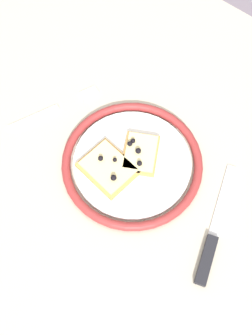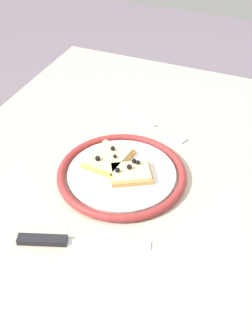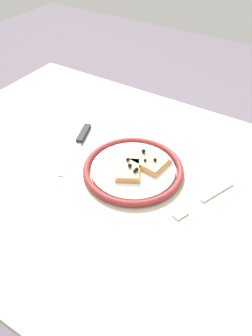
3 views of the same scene
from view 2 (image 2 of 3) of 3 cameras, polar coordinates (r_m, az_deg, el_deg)
dining_table at (r=0.92m, az=0.23°, el=-8.18°), size 1.19×0.88×0.73m
plate at (r=0.90m, az=-0.57°, el=-0.80°), size 0.27×0.27×0.02m
pizza_slice_near at (r=0.92m, az=-2.36°, el=1.35°), size 0.11×0.09×0.03m
pizza_slice_far at (r=0.89m, az=0.64°, el=-0.65°), size 0.10×0.11×0.03m
knife at (r=0.79m, az=-8.74°, el=-9.62°), size 0.10×0.23×0.01m
fork at (r=1.06m, az=3.70°, el=5.77°), size 0.09×0.19×0.00m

